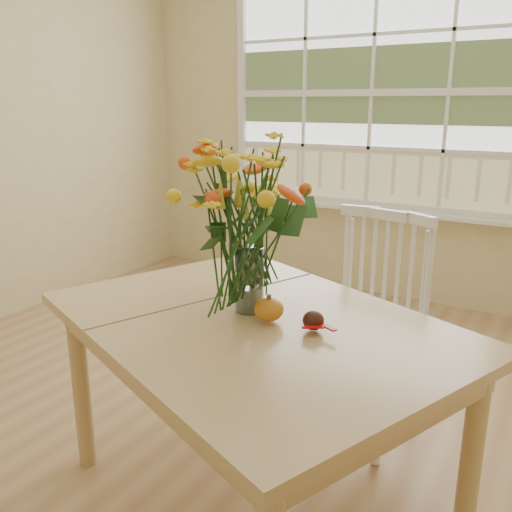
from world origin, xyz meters
The scene contains 9 objects.
floor centered at (0.00, 0.00, -0.01)m, with size 4.00×4.50×0.01m, color #AC7F53.
wall_back centered at (0.00, 2.25, 1.35)m, with size 4.00×0.02×2.70m, color #D3BF87.
window centered at (0.00, 2.21, 1.53)m, with size 2.42×0.12×1.74m.
dining_table centered at (0.51, -0.30, 0.67)m, with size 1.69×1.46×0.76m.
windsor_chair centered at (0.68, 0.46, 0.56)m, with size 0.53×0.52×0.99m.
flower_vase centered at (0.46, -0.24, 1.10)m, with size 0.48×0.48×0.57m.
pumpkin centered at (0.57, -0.30, 0.80)m, with size 0.10×0.10×0.08m, color orange.
turkey_figurine centered at (0.39, -0.12, 0.81)m, with size 0.12×0.11×0.12m.
dark_gourd centered at (0.73, -0.29, 0.79)m, with size 0.12×0.07×0.06m.
Camera 1 is at (1.42, -1.78, 1.48)m, focal length 38.00 mm.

